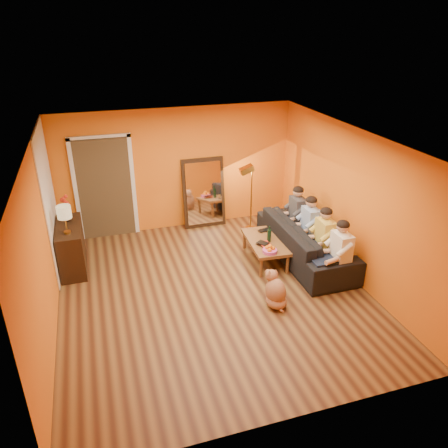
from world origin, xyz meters
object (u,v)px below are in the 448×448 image
object	(u,v)px
person_mid_right	(310,226)
laptop	(267,231)
table_lamp	(65,220)
coffee_table	(265,250)
mirror_frame	(204,193)
person_mid_left	(324,239)
person_far_left	(340,253)
person_far_right	(297,215)
sofa	(305,241)
tumbler	(269,235)
floor_lamp	(251,199)
wine_bottle	(269,234)
dog	(276,289)
vase	(67,215)
sideboard	(71,247)

from	to	relation	value
person_mid_right	laptop	xyz separation A→B (m)	(-0.71, 0.40, -0.18)
table_lamp	coffee_table	size ratio (longest dim) A/B	0.42
mirror_frame	person_mid_left	bearing A→B (deg)	-57.53
person_far_left	person_far_right	world-z (taller)	same
sofa	tumbler	distance (m)	0.70
floor_lamp	wine_bottle	xyz separation A→B (m)	(-0.16, -1.39, -0.14)
dog	person_far_right	size ratio (longest dim) A/B	0.50
dog	laptop	size ratio (longest dim) A/B	1.90
dog	laptop	distance (m)	1.84
coffee_table	sofa	bearing A→B (deg)	-6.92
floor_lamp	person_far_right	size ratio (longest dim) A/B	1.18
person_far_left	person_far_right	distance (m)	1.65
floor_lamp	mirror_frame	bearing A→B (deg)	150.88
vase	mirror_frame	bearing A→B (deg)	16.57
person_mid_right	wine_bottle	world-z (taller)	person_mid_right
mirror_frame	tumbler	bearing A→B (deg)	-65.36
sideboard	dog	world-z (taller)	sideboard
person_far_right	vase	distance (m)	4.42
laptop	vase	world-z (taller)	vase
wine_bottle	vase	bearing A→B (deg)	162.61
table_lamp	person_mid_left	world-z (taller)	table_lamp
sideboard	person_mid_right	size ratio (longest dim) A/B	0.97
table_lamp	coffee_table	bearing A→B (deg)	-8.27
sideboard	floor_lamp	size ratio (longest dim) A/B	0.82
person_mid_right	vase	bearing A→B (deg)	165.84
person_mid_right	person_far_right	distance (m)	0.55
person_far_right	person_mid_left	bearing A→B (deg)	-90.00
sofa	tumbler	world-z (taller)	sofa
person_mid_left	laptop	size ratio (longest dim) A/B	3.77
person_far_right	laptop	world-z (taller)	person_far_right
table_lamp	person_far_left	distance (m)	4.70
person_far_right	tumbler	xyz separation A→B (m)	(-0.77, -0.38, -0.15)
dog	vase	world-z (taller)	vase
person_far_left	laptop	size ratio (longest dim) A/B	3.77
sofa	person_mid_left	xyz separation A→B (m)	(0.13, -0.45, 0.24)
mirror_frame	person_far_right	size ratio (longest dim) A/B	1.25
sideboard	person_mid_right	xyz separation A→B (m)	(4.37, -0.85, 0.18)
floor_lamp	person_far_left	bearing A→B (deg)	-72.97
tumbler	vase	bearing A→B (deg)	165.43
sideboard	vase	bearing A→B (deg)	90.00
mirror_frame	wine_bottle	world-z (taller)	mirror_frame
tumbler	sofa	bearing A→B (deg)	-22.67
floor_lamp	tumbler	world-z (taller)	floor_lamp
person_mid_right	vase	distance (m)	4.52
coffee_table	person_far_left	distance (m)	1.51
mirror_frame	vase	distance (m)	2.92
coffee_table	sideboard	bearing A→B (deg)	171.02
sideboard	wine_bottle	world-z (taller)	sideboard
mirror_frame	coffee_table	xyz separation A→B (m)	(0.69, -1.89, -0.55)
dog	wine_bottle	xyz separation A→B (m)	(0.43, 1.34, 0.27)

